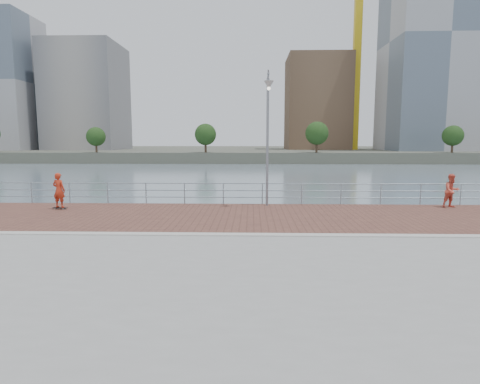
{
  "coord_description": "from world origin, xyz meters",
  "views": [
    {
      "loc": [
        0.47,
        -13.87,
        3.38
      ],
      "look_at": [
        0.0,
        2.0,
        1.3
      ],
      "focal_mm": 30.0,
      "sensor_mm": 36.0,
      "label": 1
    }
  ],
  "objects_px": {
    "guardrail": "(243,191)",
    "bystander": "(452,191)",
    "street_lamp": "(268,115)",
    "skateboarder": "(59,190)"
  },
  "relations": [
    {
      "from": "skateboarder",
      "to": "bystander",
      "type": "distance_m",
      "value": 19.29
    },
    {
      "from": "skateboarder",
      "to": "guardrail",
      "type": "bearing_deg",
      "value": -157.3
    },
    {
      "from": "guardrail",
      "to": "bystander",
      "type": "bearing_deg",
      "value": -4.7
    },
    {
      "from": "street_lamp",
      "to": "bystander",
      "type": "height_order",
      "value": "street_lamp"
    },
    {
      "from": "guardrail",
      "to": "street_lamp",
      "type": "height_order",
      "value": "street_lamp"
    },
    {
      "from": "skateboarder",
      "to": "bystander",
      "type": "height_order",
      "value": "skateboarder"
    },
    {
      "from": "guardrail",
      "to": "street_lamp",
      "type": "distance_m",
      "value": 4.2
    },
    {
      "from": "guardrail",
      "to": "bystander",
      "type": "height_order",
      "value": "bystander"
    },
    {
      "from": "skateboarder",
      "to": "bystander",
      "type": "xyz_separation_m",
      "value": [
        19.26,
        1.07,
        -0.09
      ]
    },
    {
      "from": "guardrail",
      "to": "skateboarder",
      "type": "relative_size",
      "value": 23.1
    }
  ]
}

